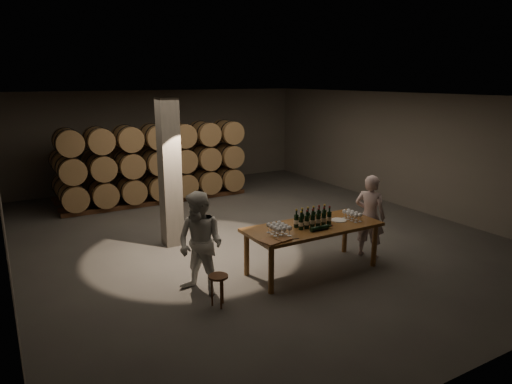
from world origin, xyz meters
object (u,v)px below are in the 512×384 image
tasting_table (313,231)px  plate (339,220)px  notebook_near (283,239)px  stool (218,281)px  person_man (370,216)px  bottle_cluster (313,219)px  person_woman (200,244)px

tasting_table → plate: plate is taller
notebook_near → stool: notebook_near is taller
plate → person_man: (0.82, 0.01, -0.05)m
tasting_table → bottle_cluster: size_ratio=3.52×
bottle_cluster → person_woman: person_woman is taller
plate → notebook_near: bearing=-165.9°
notebook_near → person_woman: person_woman is taller
stool → person_woman: size_ratio=0.30×
bottle_cluster → notebook_near: size_ratio=3.01×
person_man → bottle_cluster: bearing=62.3°
notebook_near → stool: 1.32m
tasting_table → notebook_near: bearing=-156.9°
plate → person_woman: person_woman is taller
plate → person_man: 0.83m
notebook_near → person_woman: bearing=145.0°
person_man → person_woman: size_ratio=0.97×
stool → person_woman: bearing=94.6°
stool → bottle_cluster: bearing=10.2°
person_woman → stool: bearing=-26.8°
notebook_near → person_man: 2.39m
bottle_cluster → stool: bottle_cluster is taller
stool → person_man: 3.64m
person_woman → tasting_table: bearing=53.7°
notebook_near → person_man: person_man is taller
bottle_cluster → notebook_near: bottle_cluster is taller
plate → stool: 2.83m
tasting_table → person_man: (1.44, 0.01, 0.06)m
plate → person_woman: bearing=176.1°
tasting_table → person_man: 1.44m
tasting_table → person_man: bearing=0.2°
bottle_cluster → person_woman: size_ratio=0.42×
person_man → stool: bearing=68.1°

